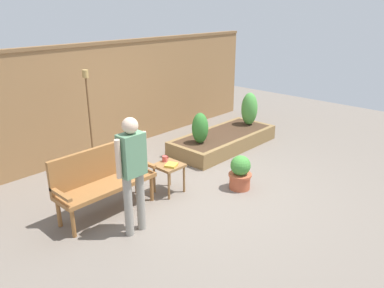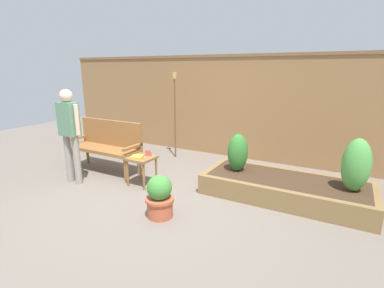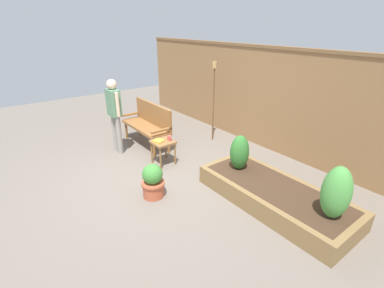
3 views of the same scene
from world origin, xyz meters
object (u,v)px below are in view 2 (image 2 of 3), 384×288
at_px(side_table, 142,162).
at_px(shrub_far_corner, 356,165).
at_px(garden_bench, 107,142).
at_px(book_on_table, 137,157).
at_px(shrub_near_bench, 238,153).
at_px(tiki_torch, 175,101).
at_px(potted_boxwood, 160,197).
at_px(cup_on_table, 148,153).
at_px(person_by_bench, 70,128).

bearing_deg(side_table, shrub_far_corner, 11.53).
height_order(garden_bench, book_on_table, garden_bench).
height_order(side_table, shrub_far_corner, shrub_far_corner).
height_order(shrub_near_bench, tiki_torch, tiki_torch).
bearing_deg(garden_bench, potted_boxwood, -28.15).
relative_size(cup_on_table, person_by_bench, 0.08).
xyz_separation_m(cup_on_table, shrub_near_bench, (1.38, 0.49, 0.07)).
bearing_deg(potted_boxwood, side_table, 139.84).
height_order(book_on_table, shrub_near_bench, shrub_near_bench).
height_order(book_on_table, person_by_bench, person_by_bench).
bearing_deg(potted_boxwood, shrub_near_bench, 68.01).
distance_m(shrub_far_corner, person_by_bench, 4.25).
relative_size(garden_bench, shrub_far_corner, 2.01).
bearing_deg(side_table, garden_bench, 164.75).
height_order(cup_on_table, book_on_table, cup_on_table).
height_order(book_on_table, potted_boxwood, potted_boxwood).
height_order(side_table, potted_boxwood, potted_boxwood).
bearing_deg(book_on_table, shrub_near_bench, 2.26).
height_order(potted_boxwood, shrub_far_corner, shrub_far_corner).
xyz_separation_m(garden_bench, cup_on_table, (1.06, -0.15, -0.02)).
xyz_separation_m(garden_bench, tiki_torch, (0.68, 1.30, 0.68)).
xyz_separation_m(book_on_table, potted_boxwood, (0.89, -0.66, -0.22)).
bearing_deg(tiki_torch, potted_boxwood, -62.35).
xyz_separation_m(book_on_table, shrub_near_bench, (1.44, 0.70, 0.10)).
relative_size(garden_bench, cup_on_table, 12.30).
xyz_separation_m(side_table, cup_on_table, (0.04, 0.13, 0.13)).
bearing_deg(person_by_bench, tiki_torch, 70.70).
relative_size(cup_on_table, book_on_table, 0.65).
bearing_deg(book_on_table, shrub_far_corner, -10.74).
distance_m(shrub_near_bench, tiki_torch, 2.10).
bearing_deg(tiki_torch, shrub_near_bench, -28.67).
bearing_deg(shrub_near_bench, tiki_torch, 151.33).
bearing_deg(tiki_torch, book_on_table, -79.07).
bearing_deg(garden_bench, book_on_table, -19.58).
height_order(tiki_torch, person_by_bench, tiki_torch).
height_order(shrub_far_corner, tiki_torch, tiki_torch).
bearing_deg(tiki_torch, side_table, -77.77).
bearing_deg(book_on_table, side_table, 50.16).
bearing_deg(shrub_near_bench, book_on_table, -154.18).
relative_size(cup_on_table, shrub_far_corner, 0.16).
relative_size(cup_on_table, tiki_torch, 0.06).
bearing_deg(cup_on_table, side_table, -106.71).
relative_size(side_table, book_on_table, 2.68).
bearing_deg(shrub_near_bench, side_table, -156.39).
height_order(garden_bench, side_table, garden_bench).
bearing_deg(person_by_bench, side_table, 24.11).
distance_m(garden_bench, person_by_bench, 0.85).
bearing_deg(potted_boxwood, cup_on_table, 133.87).
relative_size(cup_on_table, shrub_near_bench, 0.20).
bearing_deg(shrub_far_corner, shrub_near_bench, 180.00).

